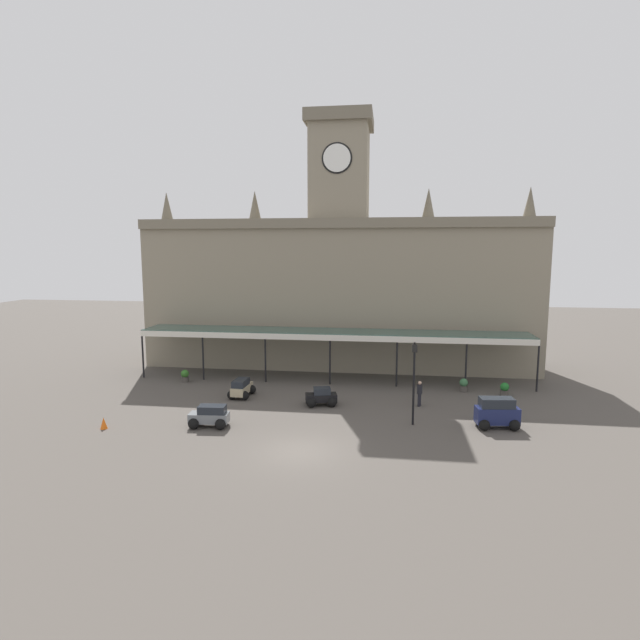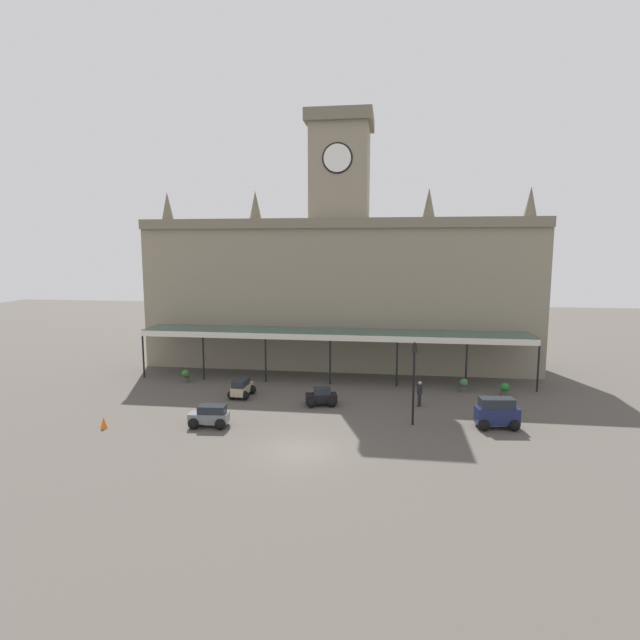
# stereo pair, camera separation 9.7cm
# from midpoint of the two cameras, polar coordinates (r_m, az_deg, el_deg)

# --- Properties ---
(ground_plane) EXTENTS (140.00, 140.00, 0.00)m
(ground_plane) POSITION_cam_midpoint_polar(r_m,az_deg,el_deg) (26.50, -2.40, -14.59)
(ground_plane) COLOR #4D4741
(station_building) EXTENTS (33.23, 6.78, 21.35)m
(station_building) POSITION_cam_midpoint_polar(r_m,az_deg,el_deg) (44.39, 2.12, 4.04)
(station_building) COLOR gray
(station_building) RESTS_ON ground
(entrance_canopy) EXTENTS (30.18, 3.26, 3.89)m
(entrance_canopy) POSITION_cam_midpoint_polar(r_m,az_deg,el_deg) (39.23, 1.28, -1.48)
(entrance_canopy) COLOR #38564C
(entrance_canopy) RESTS_ON ground
(car_navy_van) EXTENTS (2.49, 1.77, 1.77)m
(car_navy_van) POSITION_cam_midpoint_polar(r_m,az_deg,el_deg) (31.12, 19.23, -9.99)
(car_navy_van) COLOR #19214C
(car_navy_van) RESTS_ON ground
(car_grey_estate) EXTENTS (2.32, 1.66, 1.27)m
(car_grey_estate) POSITION_cam_midpoint_polar(r_m,az_deg,el_deg) (30.36, -12.41, -10.66)
(car_grey_estate) COLOR slate
(car_grey_estate) RESTS_ON ground
(car_black_sedan) EXTENTS (2.20, 1.80, 1.19)m
(car_black_sedan) POSITION_cam_midpoint_polar(r_m,az_deg,el_deg) (33.57, 0.05, -8.76)
(car_black_sedan) COLOR black
(car_black_sedan) RESTS_ON ground
(car_beige_estate) EXTENTS (1.61, 2.29, 1.27)m
(car_beige_estate) POSITION_cam_midpoint_polar(r_m,az_deg,el_deg) (35.83, -8.91, -7.68)
(car_beige_estate) COLOR tan
(car_beige_estate) RESTS_ON ground
(pedestrian_beside_cars) EXTENTS (0.34, 0.38, 1.67)m
(pedestrian_beside_cars) POSITION_cam_midpoint_polar(r_m,az_deg,el_deg) (33.91, 11.07, -8.03)
(pedestrian_beside_cars) COLOR black
(pedestrian_beside_cars) RESTS_ON ground
(victorian_lamppost) EXTENTS (0.30, 0.30, 4.90)m
(victorian_lamppost) POSITION_cam_midpoint_polar(r_m,az_deg,el_deg) (29.80, 10.45, -5.98)
(victorian_lamppost) COLOR black
(victorian_lamppost) RESTS_ON ground
(traffic_cone) EXTENTS (0.40, 0.40, 0.67)m
(traffic_cone) POSITION_cam_midpoint_polar(r_m,az_deg,el_deg) (31.94, -23.28, -10.63)
(traffic_cone) COLOR orange
(traffic_cone) RESTS_ON ground
(planter_forecourt_centre) EXTENTS (0.60, 0.60, 0.96)m
(planter_forecourt_centre) POSITION_cam_midpoint_polar(r_m,az_deg,el_deg) (37.84, 20.01, -7.34)
(planter_forecourt_centre) COLOR #47423D
(planter_forecourt_centre) RESTS_ON ground
(planter_by_canopy) EXTENTS (0.60, 0.60, 0.96)m
(planter_by_canopy) POSITION_cam_midpoint_polar(r_m,az_deg,el_deg) (40.62, -15.04, -6.10)
(planter_by_canopy) COLOR #47423D
(planter_by_canopy) RESTS_ON ground
(planter_near_kerb) EXTENTS (0.60, 0.60, 0.96)m
(planter_near_kerb) POSITION_cam_midpoint_polar(r_m,az_deg,el_deg) (38.12, 15.81, -7.05)
(planter_near_kerb) COLOR #47423D
(planter_near_kerb) RESTS_ON ground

